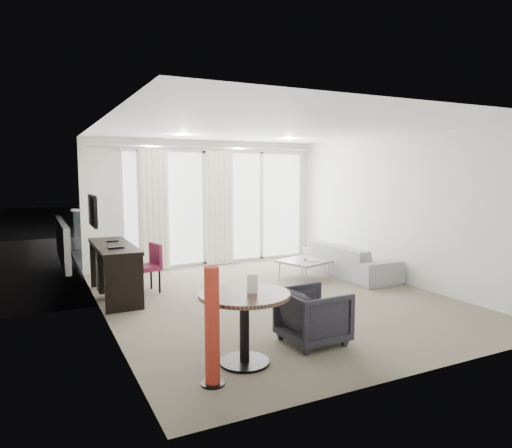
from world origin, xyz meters
name	(u,v)px	position (x,y,z in m)	size (l,w,h in m)	color
floor	(273,298)	(0.00, 0.00, 0.00)	(5.00, 6.00, 0.00)	#6C6352
ceiling	(274,129)	(0.00, 0.00, 2.60)	(5.00, 6.00, 0.00)	white
wall_left	(103,223)	(-2.50, 0.00, 1.30)	(0.00, 6.00, 2.60)	silver
wall_right	(397,209)	(2.50, 0.00, 1.30)	(0.00, 6.00, 2.60)	silver
wall_front	(425,242)	(0.00, -3.00, 1.30)	(5.00, 0.00, 2.60)	silver
window_panel	(219,207)	(0.30, 2.98, 1.20)	(4.00, 0.02, 2.38)	white
window_frame	(220,207)	(0.30, 2.97, 1.20)	(4.10, 0.06, 2.44)	white
curtain_left	(154,210)	(-1.15, 2.82, 1.20)	(0.60, 0.20, 2.38)	white
curtain_right	(220,208)	(0.25, 2.82, 1.20)	(0.60, 0.20, 2.38)	white
curtain_track	(208,148)	(0.00, 2.82, 2.45)	(4.80, 0.04, 0.04)	#B2B2B7
downlight_a	(184,135)	(-0.90, 1.60, 2.59)	(0.12, 0.12, 0.02)	#FFE0B2
downlight_b	(289,139)	(1.20, 1.60, 2.59)	(0.12, 0.12, 0.02)	#FFE0B2
desk	(115,271)	(-2.20, 1.13, 0.42)	(0.56, 1.78, 0.83)	black
tv	(92,211)	(-2.46, 1.45, 1.35)	(0.05, 0.80, 0.50)	black
desk_chair	(146,268)	(-1.70, 1.21, 0.40)	(0.43, 0.41, 0.79)	maroon
round_table	(244,328)	(-1.43, -2.03, 0.37)	(0.93, 0.93, 0.74)	#442D20
menu_card	(252,296)	(-1.37, -2.10, 0.72)	(0.11, 0.02, 0.20)	white
red_lamp	(212,327)	(-1.89, -2.33, 0.55)	(0.22, 0.22, 1.11)	maroon
tub_armchair	(313,316)	(-0.48, -1.85, 0.32)	(0.67, 0.69, 0.63)	black
coffee_table	(304,270)	(1.11, 0.87, 0.17)	(0.77, 0.77, 0.35)	gray
remote	(306,260)	(1.13, 0.85, 0.36)	(0.05, 0.15, 0.02)	black
magazine	(310,260)	(1.22, 0.81, 0.36)	(0.20, 0.26, 0.01)	gray
sofa	(350,260)	(2.04, 0.72, 0.30)	(2.07, 0.81, 0.60)	#939398
terrace_slab	(197,254)	(0.30, 4.50, -0.06)	(5.60, 3.00, 0.12)	#4D4D50
rattan_chair_a	(225,240)	(0.74, 3.75, 0.36)	(0.49, 0.49, 0.72)	#493118
rattan_chair_b	(257,230)	(2.18, 4.97, 0.37)	(0.50, 0.50, 0.74)	#493118
rattan_table	(249,240)	(1.54, 4.13, 0.26)	(0.52, 0.52, 0.52)	#493118
balustrade	(179,225)	(0.30, 5.95, 0.50)	(5.50, 0.06, 1.05)	#B2B2B7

